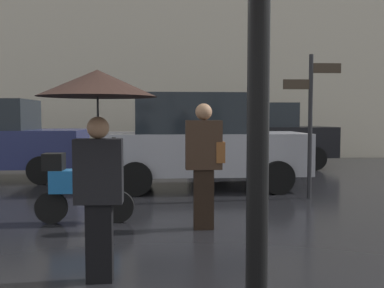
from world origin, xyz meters
name	(u,v)px	position (x,y,z in m)	size (l,w,h in m)	color
pedestrian_with_umbrella	(98,108)	(-0.36, 1.73, 1.61)	(1.09, 1.09, 1.96)	black
pedestrian_with_bag	(205,158)	(0.79, 3.57, 0.97)	(0.52, 0.24, 1.71)	black
parked_scooter	(81,185)	(-0.94, 4.01, 0.56)	(1.41, 0.32, 1.23)	black
parked_car_right	(200,141)	(1.03, 6.99, 1.01)	(4.29, 1.92, 2.01)	gray
parked_car_distant	(258,135)	(3.11, 10.72, 0.99)	(4.25, 1.93, 1.93)	black
street_signpost	(311,111)	(2.97, 5.66, 1.63)	(1.08, 0.08, 2.67)	black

